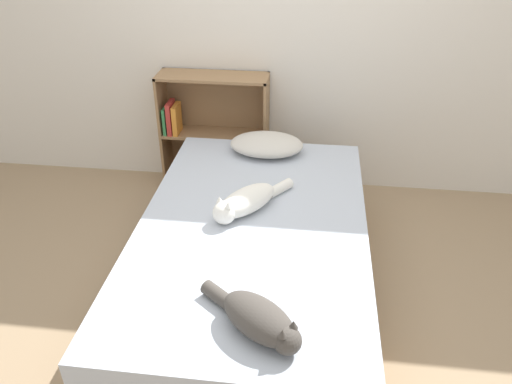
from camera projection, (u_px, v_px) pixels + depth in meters
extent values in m
plane|color=#997F60|center=(253.00, 295.00, 2.91)|extent=(8.00, 8.00, 0.00)
cube|color=silver|center=(278.00, 20.00, 3.44)|extent=(8.00, 0.06, 2.50)
cube|color=#99754C|center=(253.00, 276.00, 2.84)|extent=(1.24, 2.06, 0.29)
cube|color=#B2BCCC|center=(253.00, 240.00, 2.70)|extent=(1.21, 2.00, 0.22)
ellipsoid|color=beige|center=(267.00, 144.00, 3.32)|extent=(0.49, 0.34, 0.12)
ellipsoid|color=white|center=(247.00, 200.00, 2.71)|extent=(0.37, 0.41, 0.13)
sphere|color=white|center=(224.00, 213.00, 2.62)|extent=(0.13, 0.13, 0.13)
cone|color=white|center=(228.00, 204.00, 2.56)|extent=(0.04, 0.04, 0.03)
cone|color=white|center=(219.00, 199.00, 2.60)|extent=(0.04, 0.04, 0.03)
cylinder|color=white|center=(280.00, 188.00, 2.89)|extent=(0.16, 0.18, 0.06)
ellipsoid|color=#47423D|center=(259.00, 318.00, 1.96)|extent=(0.39, 0.36, 0.14)
sphere|color=#47423D|center=(287.00, 340.00, 1.88)|extent=(0.11, 0.11, 0.11)
cone|color=#47423D|center=(293.00, 324.00, 1.86)|extent=(0.04, 0.04, 0.03)
cone|color=#47423D|center=(282.00, 333.00, 1.83)|extent=(0.04, 0.04, 0.03)
cylinder|color=#47423D|center=(218.00, 295.00, 2.13)|extent=(0.17, 0.15, 0.06)
cube|color=#8E6B47|center=(165.00, 131.00, 3.80)|extent=(0.02, 0.26, 0.90)
cube|color=#8E6B47|center=(266.00, 136.00, 3.72)|extent=(0.02, 0.26, 0.90)
cube|color=#8E6B47|center=(217.00, 184.00, 3.99)|extent=(0.80, 0.26, 0.02)
cube|color=#8E6B47|center=(212.00, 77.00, 3.53)|extent=(0.80, 0.26, 0.02)
cube|color=#8E6B47|center=(215.00, 133.00, 3.76)|extent=(0.76, 0.26, 0.02)
cube|color=#8E6B47|center=(218.00, 127.00, 3.86)|extent=(0.80, 0.02, 0.90)
cube|color=#337F47|center=(166.00, 119.00, 3.71)|extent=(0.02, 0.16, 0.20)
cube|color=#B7332D|center=(171.00, 117.00, 3.69)|extent=(0.03, 0.16, 0.24)
cube|color=orange|center=(177.00, 119.00, 3.69)|extent=(0.03, 0.16, 0.22)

